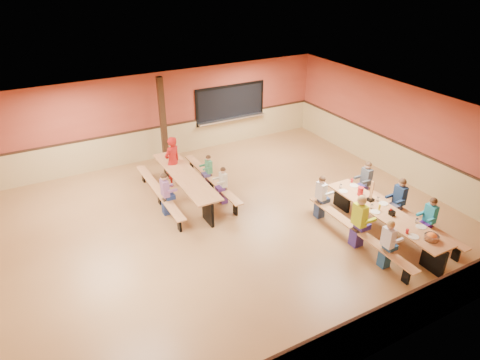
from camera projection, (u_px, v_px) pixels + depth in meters
ground at (230, 224)px, 11.48m from camera, size 12.00×12.00×0.00m
room_envelope at (230, 202)px, 11.16m from camera, size 12.04×10.04×3.02m
kitchen_pass_through at (230, 105)px, 15.73m from camera, size 2.78×0.28×1.38m
structural_post at (163, 122)px, 14.11m from camera, size 0.18×0.18×3.00m
cafeteria_table_main at (384, 219)px, 10.73m from camera, size 1.91×3.70×0.74m
cafeteria_table_second at (186, 181)px, 12.50m from camera, size 1.91×3.70×0.74m
seated_child_white_left at (387, 244)px, 9.65m from camera, size 0.37×0.31×1.22m
seated_adult_yellow at (359, 221)px, 10.33m from camera, size 0.45×0.37×1.37m
seated_child_grey_left at (321, 197)px, 11.51m from camera, size 0.38×0.31×1.23m
seated_child_teal_right at (429, 220)px, 10.52m from camera, size 0.37×0.31×1.22m
seated_child_navy_right at (399, 201)px, 11.27m from camera, size 0.41×0.33×1.29m
seated_child_char_right at (366, 182)px, 12.23m from camera, size 0.39×0.32×1.25m
seated_child_purple_sec at (165, 194)px, 11.65m from camera, size 0.38×0.31×1.22m
seated_child_green_sec at (209, 172)px, 12.96m from camera, size 0.32×0.26×1.10m
seated_child_tan_sec at (223, 186)px, 12.19m from camera, size 0.33×0.27×1.13m
standing_woman at (173, 162)px, 13.04m from camera, size 0.69×0.58×1.61m
punch_pitcher at (361, 191)px, 11.32m from camera, size 0.16×0.16×0.22m
chip_bowl at (432, 237)px, 9.55m from camera, size 0.32×0.32×0.15m
napkin_dispenser at (392, 213)px, 10.46m from camera, size 0.10×0.14×0.13m
condiment_mustard at (379, 208)px, 10.64m from camera, size 0.06×0.06×0.17m
condiment_ketchup at (390, 212)px, 10.47m from camera, size 0.06×0.06×0.17m
table_paddle at (371, 196)px, 11.04m from camera, size 0.16×0.16×0.56m
place_settings at (386, 210)px, 10.60m from camera, size 0.65×3.30×0.11m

